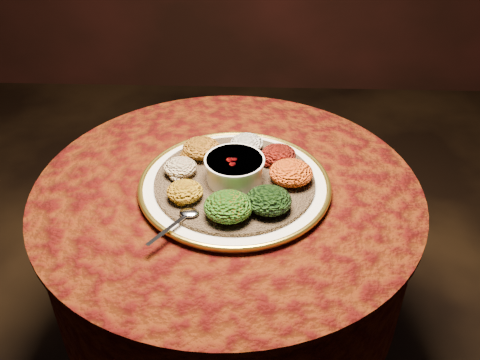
{
  "coord_description": "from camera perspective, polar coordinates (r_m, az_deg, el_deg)",
  "views": [
    {
      "loc": [
        0.07,
        -1.05,
        1.53
      ],
      "look_at": [
        0.03,
        -0.01,
        0.76
      ],
      "focal_mm": 40.0,
      "sensor_mm": 36.0,
      "label": 1
    }
  ],
  "objects": [
    {
      "name": "stew_bowl",
      "position": [
        1.27,
        -0.58,
        1.29
      ],
      "size": [
        0.14,
        0.14,
        0.06
      ],
      "color": "white",
      "rests_on": "injera"
    },
    {
      "name": "portion_gomen",
      "position": [
        1.19,
        3.06,
        -2.18
      ],
      "size": [
        0.1,
        0.1,
        0.05
      ],
      "primitive_type": "ellipsoid",
      "color": "black",
      "rests_on": "injera"
    },
    {
      "name": "table",
      "position": [
        1.43,
        -1.28,
        -6.45
      ],
      "size": [
        0.96,
        0.96,
        0.73
      ],
      "color": "black",
      "rests_on": "ground"
    },
    {
      "name": "portion_ayib",
      "position": [
        1.39,
        0.73,
        3.95
      ],
      "size": [
        0.09,
        0.08,
        0.04
      ],
      "primitive_type": "ellipsoid",
      "color": "beige",
      "rests_on": "injera"
    },
    {
      "name": "portion_timatim",
      "position": [
        1.31,
        -6.39,
        1.35
      ],
      "size": [
        0.08,
        0.08,
        0.04
      ],
      "primitive_type": "ellipsoid",
      "color": "maroon",
      "rests_on": "injera"
    },
    {
      "name": "portion_kitfo",
      "position": [
        1.35,
        4.13,
        2.74
      ],
      "size": [
        0.09,
        0.08,
        0.04
      ],
      "primitive_type": "ellipsoid",
      "color": "black",
      "rests_on": "injera"
    },
    {
      "name": "spoon",
      "position": [
        1.19,
        -5.79,
        -3.77
      ],
      "size": [
        0.1,
        0.13,
        0.01
      ],
      "rotation": [
        0.0,
        0.0,
        -2.18
      ],
      "color": "silver",
      "rests_on": "injera"
    },
    {
      "name": "platter",
      "position": [
        1.3,
        -0.57,
        -0.52
      ],
      "size": [
        0.57,
        0.57,
        0.02
      ],
      "rotation": [
        0.0,
        0.0,
        -0.31
      ],
      "color": "white",
      "rests_on": "table"
    },
    {
      "name": "portion_tikil",
      "position": [
        1.28,
        5.46,
        0.78
      ],
      "size": [
        0.11,
        0.1,
        0.05
      ],
      "primitive_type": "ellipsoid",
      "color": "#A5640D",
      "rests_on": "injera"
    },
    {
      "name": "portion_mixveg",
      "position": [
        1.17,
        -1.25,
        -2.84
      ],
      "size": [
        0.11,
        0.1,
        0.05
      ],
      "primitive_type": "ellipsoid",
      "color": "#9F390A",
      "rests_on": "injera"
    },
    {
      "name": "portion_shiro",
      "position": [
        1.37,
        -4.14,
        3.42
      ],
      "size": [
        0.1,
        0.09,
        0.05
      ],
      "primitive_type": "ellipsoid",
      "color": "#9D5513",
      "rests_on": "injera"
    },
    {
      "name": "portion_kik",
      "position": [
        1.23,
        -5.91,
        -1.22
      ],
      "size": [
        0.08,
        0.08,
        0.04
      ],
      "primitive_type": "ellipsoid",
      "color": "#B2840F",
      "rests_on": "injera"
    },
    {
      "name": "injera",
      "position": [
        1.3,
        -0.57,
        -0.14
      ],
      "size": [
        0.43,
        0.43,
        0.01
      ],
      "primitive_type": "cylinder",
      "rotation": [
        0.0,
        0.0,
        -0.1
      ],
      "color": "brown",
      "rests_on": "platter"
    }
  ]
}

